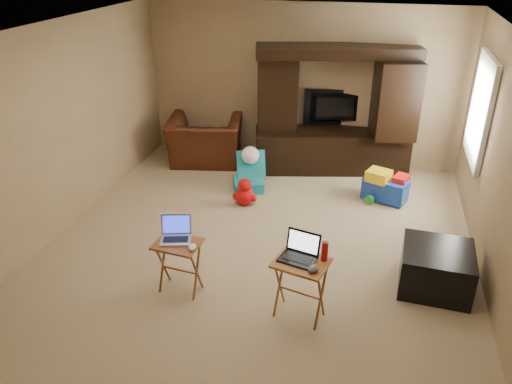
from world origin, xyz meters
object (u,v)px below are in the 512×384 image
(water_bottle, at_px, (325,251))
(television, at_px, (335,109))
(push_toy, at_px, (386,186))
(mouse_left, at_px, (192,247))
(child_rocker, at_px, (248,172))
(ottoman, at_px, (436,269))
(mouse_right, at_px, (313,269))
(plush_toy, at_px, (245,192))
(recliner, at_px, (205,141))
(tray_table_left, at_px, (179,267))
(tray_table_right, at_px, (300,289))
(entertainment_center, at_px, (334,111))
(laptop_right, at_px, (298,249))
(laptop_left, at_px, (175,231))

(water_bottle, bearing_deg, television, 94.80)
(push_toy, relative_size, mouse_left, 5.13)
(child_rocker, height_order, water_bottle, water_bottle)
(ottoman, distance_m, mouse_right, 1.56)
(plush_toy, bearing_deg, recliner, 128.36)
(tray_table_left, distance_m, mouse_right, 1.47)
(water_bottle, bearing_deg, tray_table_right, -158.20)
(entertainment_center, height_order, tray_table_left, entertainment_center)
(entertainment_center, xyz_separation_m, laptop_right, (0.07, -3.58, -0.22))
(tray_table_right, relative_size, mouse_left, 5.36)
(child_rocker, distance_m, mouse_right, 3.02)
(television, relative_size, tray_table_right, 1.56)
(television, relative_size, mouse_right, 7.66)
(recliner, height_order, mouse_left, recliner)
(tray_table_left, bearing_deg, push_toy, 57.94)
(mouse_right, bearing_deg, child_rocker, 116.32)
(laptop_left, bearing_deg, child_rocker, 71.41)
(child_rocker, height_order, mouse_left, mouse_left)
(recliner, distance_m, push_toy, 2.99)
(child_rocker, relative_size, laptop_left, 1.83)
(push_toy, relative_size, tray_table_right, 0.96)
(ottoman, xyz_separation_m, laptop_left, (-2.61, -0.68, 0.48))
(child_rocker, distance_m, tray_table_right, 2.83)
(mouse_left, bearing_deg, ottoman, 18.09)
(entertainment_center, relative_size, mouse_left, 20.07)
(water_bottle, bearing_deg, recliner, 125.29)
(recliner, height_order, ottoman, recliner)
(push_toy, height_order, laptop_right, laptop_right)
(tray_table_right, bearing_deg, recliner, 135.64)
(child_rocker, distance_m, water_bottle, 2.89)
(television, relative_size, recliner, 0.86)
(laptop_left, distance_m, water_bottle, 1.50)
(plush_toy, bearing_deg, tray_table_right, -61.87)
(ottoman, bearing_deg, laptop_left, -165.36)
(mouse_right, bearing_deg, tray_table_right, 137.29)
(tray_table_left, bearing_deg, laptop_right, 2.35)
(entertainment_center, relative_size, tray_table_left, 4.08)
(push_toy, distance_m, tray_table_left, 3.31)
(recliner, height_order, laptop_left, laptop_left)
(mouse_left, bearing_deg, recliner, 107.46)
(child_rocker, distance_m, laptop_left, 2.48)
(tray_table_right, bearing_deg, mouse_left, -167.95)
(child_rocker, relative_size, push_toy, 0.92)
(laptop_right, bearing_deg, tray_table_right, -13.02)
(ottoman, distance_m, laptop_right, 1.65)
(television, relative_size, ottoman, 1.39)
(recliner, xyz_separation_m, mouse_left, (1.06, -3.37, 0.23))
(child_rocker, xyz_separation_m, mouse_right, (1.33, -2.68, 0.38))
(child_rocker, relative_size, tray_table_left, 0.96)
(laptop_right, distance_m, mouse_left, 1.06)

